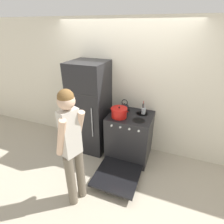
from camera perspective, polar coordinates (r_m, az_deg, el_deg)
ground_plane at (r=4.06m, az=2.73°, el=-9.75°), size 14.00×14.00×0.00m
wall_back at (r=3.49m, az=3.34°, el=7.68°), size 10.00×0.06×2.55m
refrigerator at (r=3.51m, az=-7.10°, el=1.28°), size 0.68×0.69×1.83m
stove_range at (r=3.42m, az=5.60°, el=-8.20°), size 0.80×1.43×0.92m
dutch_oven_pot at (r=3.10m, az=2.35°, el=-0.16°), size 0.33×0.29×0.20m
tea_kettle at (r=3.34m, az=4.13°, el=1.58°), size 0.19×0.15×0.23m
utensil_jar at (r=3.28m, az=10.24°, el=0.55°), size 0.08×0.08×0.25m
person at (r=2.35m, az=-13.02°, el=-10.48°), size 0.36×0.42×1.77m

